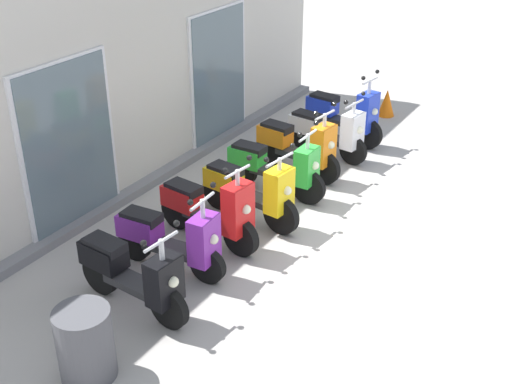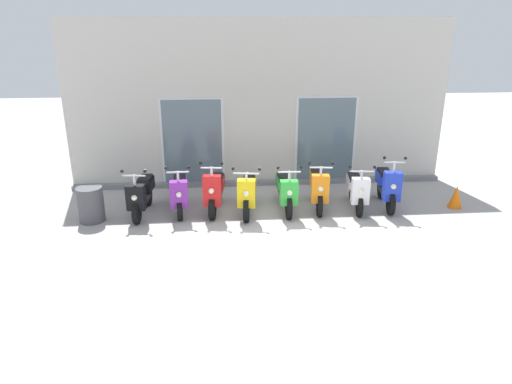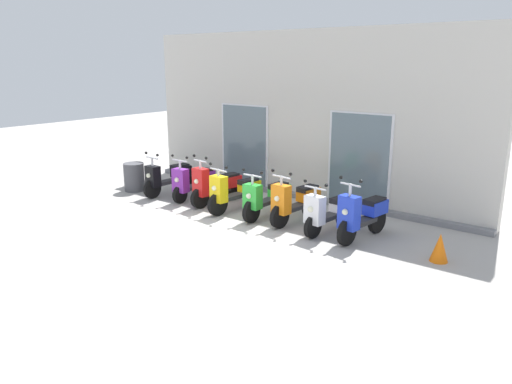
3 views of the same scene
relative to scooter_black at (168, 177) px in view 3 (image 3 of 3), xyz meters
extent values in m
plane|color=#A8A39E|center=(2.81, -1.23, -0.48)|extent=(40.00, 40.00, 0.00)
cube|color=beige|center=(2.81, 2.07, 1.62)|extent=(9.73, 0.30, 4.19)
cube|color=slate|center=(2.81, 1.82, -0.42)|extent=(9.73, 0.20, 0.12)
cube|color=silver|center=(1.07, 1.90, 0.67)|extent=(1.61, 0.04, 2.30)
cube|color=slate|center=(1.07, 1.87, 0.67)|extent=(1.49, 0.02, 2.22)
cube|color=silver|center=(4.54, 1.90, 0.67)|extent=(1.61, 0.04, 2.30)
cube|color=slate|center=(4.54, 1.87, 0.67)|extent=(1.49, 0.02, 2.22)
cylinder|color=black|center=(-0.04, -0.52, -0.23)|extent=(0.14, 0.50, 0.50)
cylinder|color=black|center=(0.05, 0.54, -0.23)|extent=(0.14, 0.50, 0.50)
cube|color=#2D2D30|center=(0.00, 0.01, -0.13)|extent=(0.32, 0.68, 0.09)
cube|color=black|center=(-0.04, -0.48, 0.10)|extent=(0.40, 0.27, 0.54)
sphere|color=#F2EFCC|center=(-0.05, -0.61, 0.14)|extent=(0.12, 0.12, 0.12)
cube|color=black|center=(0.04, 0.44, 0.08)|extent=(0.34, 0.54, 0.28)
cube|color=black|center=(0.03, 0.40, 0.22)|extent=(0.30, 0.50, 0.11)
cylinder|color=silver|center=(-0.04, -0.48, 0.47)|extent=(0.06, 0.06, 0.25)
cylinder|color=silver|center=(-0.04, -0.48, 0.58)|extent=(0.48, 0.08, 0.04)
sphere|color=black|center=(0.20, -0.50, 0.68)|extent=(0.07, 0.07, 0.07)
sphere|color=black|center=(-0.28, -0.46, 0.68)|extent=(0.07, 0.07, 0.07)
cylinder|color=black|center=(0.85, -0.40, -0.25)|extent=(0.13, 0.45, 0.44)
cylinder|color=black|center=(0.80, 0.66, -0.25)|extent=(0.13, 0.45, 0.44)
cube|color=#2D2D30|center=(0.83, 0.13, -0.15)|extent=(0.29, 0.67, 0.09)
cube|color=purple|center=(0.85, -0.36, 0.10)|extent=(0.39, 0.26, 0.59)
sphere|color=#F2EFCC|center=(0.86, -0.49, 0.14)|extent=(0.12, 0.12, 0.12)
cube|color=purple|center=(0.80, 0.56, 0.02)|extent=(0.33, 0.54, 0.28)
cube|color=black|center=(0.80, 0.52, 0.16)|extent=(0.29, 0.49, 0.11)
cylinder|color=silver|center=(0.85, -0.36, 0.49)|extent=(0.06, 0.06, 0.25)
cylinder|color=silver|center=(0.85, -0.36, 0.60)|extent=(0.48, 0.06, 0.04)
sphere|color=black|center=(1.09, -0.35, 0.70)|extent=(0.07, 0.07, 0.07)
sphere|color=black|center=(0.61, -0.37, 0.70)|extent=(0.07, 0.07, 0.07)
cylinder|color=black|center=(1.56, -0.41, -0.23)|extent=(0.18, 0.51, 0.50)
cylinder|color=black|center=(1.69, 0.68, -0.23)|extent=(0.18, 0.51, 0.50)
cube|color=#2D2D30|center=(1.63, 0.13, -0.13)|extent=(0.34, 0.71, 0.09)
cube|color=red|center=(1.56, -0.37, 0.17)|extent=(0.41, 0.29, 0.67)
sphere|color=#F2EFCC|center=(1.55, -0.50, 0.21)|extent=(0.12, 0.12, 0.12)
cube|color=red|center=(1.68, 0.58, 0.02)|extent=(0.36, 0.55, 0.28)
cube|color=black|center=(1.68, 0.54, 0.16)|extent=(0.32, 0.51, 0.11)
cylinder|color=silver|center=(1.56, -0.37, 0.59)|extent=(0.06, 0.06, 0.22)
cylinder|color=silver|center=(1.56, -0.37, 0.68)|extent=(0.45, 0.09, 0.04)
sphere|color=black|center=(1.79, -0.40, 0.78)|extent=(0.07, 0.07, 0.07)
sphere|color=black|center=(1.34, -0.35, 0.78)|extent=(0.07, 0.07, 0.07)
cylinder|color=black|center=(2.29, -0.59, -0.21)|extent=(0.18, 0.54, 0.53)
cylinder|color=black|center=(2.44, 0.51, -0.21)|extent=(0.18, 0.54, 0.53)
cube|color=#2D2D30|center=(2.36, -0.04, -0.11)|extent=(0.35, 0.71, 0.09)
cube|color=yellow|center=(2.29, -0.55, 0.15)|extent=(0.41, 0.29, 0.60)
sphere|color=#F2EFCC|center=(2.27, -0.68, 0.19)|extent=(0.12, 0.12, 0.12)
cube|color=yellow|center=(2.42, 0.41, 0.03)|extent=(0.37, 0.56, 0.28)
cube|color=black|center=(2.42, 0.37, 0.17)|extent=(0.32, 0.51, 0.11)
cylinder|color=silver|center=(2.29, -0.55, 0.52)|extent=(0.06, 0.06, 0.18)
cylinder|color=silver|center=(2.29, -0.55, 0.59)|extent=(0.55, 0.11, 0.04)
sphere|color=black|center=(2.57, -0.58, 0.69)|extent=(0.07, 0.07, 0.07)
sphere|color=black|center=(2.02, -0.51, 0.69)|extent=(0.07, 0.07, 0.07)
cylinder|color=black|center=(3.22, -0.52, -0.22)|extent=(0.11, 0.51, 0.51)
cylinder|color=black|center=(3.23, 0.62, -0.22)|extent=(0.11, 0.51, 0.51)
cube|color=#2D2D30|center=(3.22, 0.05, -0.12)|extent=(0.27, 0.71, 0.09)
cube|color=green|center=(3.22, -0.48, 0.11)|extent=(0.38, 0.24, 0.54)
sphere|color=#F2EFCC|center=(3.22, -0.61, 0.15)|extent=(0.12, 0.12, 0.12)
cube|color=green|center=(3.23, 0.52, 0.02)|extent=(0.31, 0.52, 0.28)
cube|color=black|center=(3.23, 0.48, 0.16)|extent=(0.26, 0.48, 0.11)
cylinder|color=silver|center=(3.22, -0.48, 0.48)|extent=(0.06, 0.06, 0.24)
cylinder|color=silver|center=(3.22, -0.48, 0.58)|extent=(0.49, 0.04, 0.04)
sphere|color=black|center=(3.46, -0.48, 0.68)|extent=(0.07, 0.07, 0.07)
sphere|color=black|center=(2.97, -0.48, 0.68)|extent=(0.07, 0.07, 0.07)
cylinder|color=black|center=(3.91, -0.44, -0.22)|extent=(0.17, 0.53, 0.52)
cylinder|color=black|center=(4.05, 0.60, -0.22)|extent=(0.17, 0.53, 0.52)
cube|color=#2D2D30|center=(3.98, 0.08, -0.12)|extent=(0.34, 0.68, 0.09)
cube|color=orange|center=(3.92, -0.40, 0.15)|extent=(0.41, 0.29, 0.62)
sphere|color=#F2EFCC|center=(3.90, -0.53, 0.19)|extent=(0.12, 0.12, 0.12)
cube|color=orange|center=(4.04, 0.50, 0.09)|extent=(0.36, 0.55, 0.28)
cube|color=black|center=(4.03, 0.46, 0.23)|extent=(0.32, 0.51, 0.11)
cylinder|color=silver|center=(3.92, -0.40, 0.55)|extent=(0.06, 0.06, 0.21)
cylinder|color=silver|center=(3.92, -0.40, 0.63)|extent=(0.50, 0.10, 0.04)
sphere|color=black|center=(4.17, -0.43, 0.73)|extent=(0.07, 0.07, 0.07)
sphere|color=black|center=(3.67, -0.37, 0.73)|extent=(0.07, 0.07, 0.07)
cylinder|color=black|center=(4.79, -0.53, -0.24)|extent=(0.15, 0.48, 0.47)
cylinder|color=black|center=(4.93, 0.51, -0.24)|extent=(0.15, 0.48, 0.47)
cube|color=#2D2D30|center=(4.86, -0.01, -0.14)|extent=(0.34, 0.68, 0.09)
cube|color=white|center=(4.80, -0.49, 0.10)|extent=(0.41, 0.29, 0.57)
sphere|color=#F2EFCC|center=(4.78, -0.62, 0.14)|extent=(0.12, 0.12, 0.12)
cube|color=white|center=(4.92, 0.41, 0.00)|extent=(0.37, 0.55, 0.28)
cube|color=black|center=(4.91, 0.37, 0.14)|extent=(0.32, 0.51, 0.11)
cylinder|color=silver|center=(4.80, -0.49, 0.47)|extent=(0.06, 0.06, 0.20)
cylinder|color=silver|center=(4.80, -0.49, 0.55)|extent=(0.52, 0.10, 0.04)
sphere|color=black|center=(5.06, -0.53, 0.65)|extent=(0.07, 0.07, 0.07)
sphere|color=black|center=(4.54, -0.46, 0.65)|extent=(0.07, 0.07, 0.07)
cylinder|color=black|center=(5.52, -0.48, -0.22)|extent=(0.17, 0.53, 0.52)
cylinder|color=black|center=(5.67, 0.55, -0.22)|extent=(0.17, 0.53, 0.52)
cube|color=#2D2D30|center=(5.59, 0.04, -0.12)|extent=(0.35, 0.68, 0.09)
cube|color=#1E38C6|center=(5.52, -0.44, 0.17)|extent=(0.41, 0.29, 0.66)
sphere|color=#F2EFCC|center=(5.50, -0.57, 0.21)|extent=(0.12, 0.12, 0.12)
cube|color=#1E38C6|center=(5.65, 0.45, 0.09)|extent=(0.37, 0.56, 0.28)
cube|color=black|center=(5.65, 0.41, 0.23)|extent=(0.33, 0.51, 0.11)
cylinder|color=silver|center=(5.52, -0.44, 0.61)|extent=(0.06, 0.06, 0.26)
cylinder|color=silver|center=(5.52, -0.44, 0.72)|extent=(0.45, 0.10, 0.04)
sphere|color=black|center=(5.74, -0.47, 0.82)|extent=(0.07, 0.07, 0.07)
sphere|color=black|center=(5.30, -0.41, 0.82)|extent=(0.07, 0.07, 0.07)
cylinder|color=#4C4C51|center=(-1.04, -0.29, -0.10)|extent=(0.55, 0.55, 0.76)
cone|color=orange|center=(7.18, -0.19, -0.22)|extent=(0.32, 0.32, 0.52)
camera|label=1|loc=(-4.42, -4.22, 4.09)|focal=46.36mm
camera|label=2|loc=(1.72, -9.73, 3.49)|focal=32.25mm
camera|label=3|loc=(9.61, -8.59, 2.95)|focal=34.59mm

